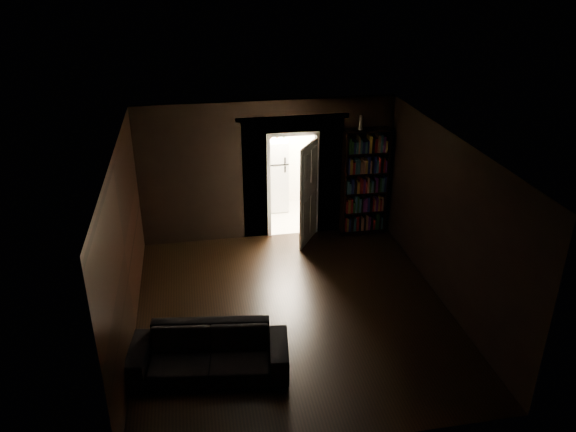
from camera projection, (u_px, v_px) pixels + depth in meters
name	position (u px, v px, depth m)	size (l,w,h in m)	color
ground	(293.00, 311.00, 9.12)	(5.50, 5.50, 0.00)	black
room_walls	(281.00, 191.00, 9.36)	(5.02, 5.61, 2.84)	black
kitchen_alcove	(283.00, 160.00, 12.13)	(2.20, 1.80, 2.60)	beige
sofa	(209.00, 347.00, 7.66)	(2.16, 0.94, 0.83)	black
bookshelf	(364.00, 182.00, 11.27)	(0.90, 0.32, 2.20)	black
refrigerator	(270.00, 174.00, 12.47)	(0.74, 0.68, 1.65)	silver
door	(309.00, 194.00, 10.91)	(0.85, 0.05, 2.05)	white
figurine	(361.00, 122.00, 10.71)	(0.10, 0.10, 0.29)	silver
bottles	(274.00, 132.00, 12.04)	(0.65, 0.08, 0.27)	black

